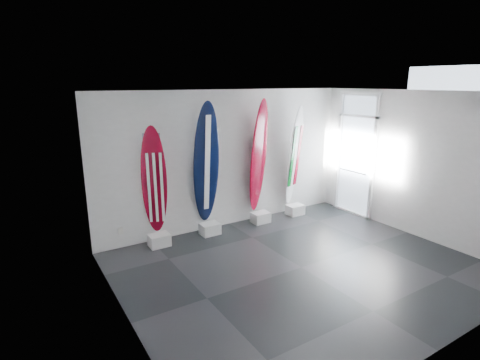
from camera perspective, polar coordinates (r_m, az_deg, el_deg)
floor at (r=6.88m, az=9.22°, el=-12.88°), size 6.00×6.00×0.00m
ceiling at (r=6.12m, az=10.39°, el=12.92°), size 6.00×6.00×0.00m
wall_back at (r=8.31m, az=-1.71°, el=3.12°), size 6.00×0.00×6.00m
wall_front at (r=4.87m, az=29.77°, el=-7.30°), size 6.00×0.00×6.00m
wall_left at (r=4.96m, az=-17.34°, el=-5.60°), size 0.00×5.00×5.00m
wall_right at (r=8.59m, az=24.96°, el=2.12°), size 0.00×5.00×5.00m
display_block_usa at (r=7.73m, az=-12.07°, el=-8.86°), size 0.40×0.30×0.24m
surfboard_usa at (r=7.43m, az=-12.82°, el=-0.11°), size 0.55×0.44×2.15m
display_block_navy at (r=8.14m, az=-4.55°, el=-7.34°), size 0.40×0.30×0.24m
surfboard_navy at (r=7.81m, az=-5.10°, el=2.47°), size 0.59×0.35×2.57m
display_block_swiss at (r=8.77m, az=3.11°, el=-5.65°), size 0.40×0.30×0.24m
surfboard_swiss at (r=8.47m, az=2.86°, el=3.53°), size 0.66×0.50×2.59m
display_block_italy at (r=9.37m, az=8.31°, el=-4.44°), size 0.40×0.30×0.24m
surfboard_italy at (r=9.11m, az=8.20°, el=3.57°), size 0.63×0.51×2.40m
wall_outlet at (r=7.74m, az=-17.56°, el=-7.36°), size 0.09×0.02×0.13m
glass_door at (r=9.49m, az=17.04°, el=3.46°), size 0.12×1.16×2.85m
balcony at (r=10.71m, az=21.38°, el=-0.77°), size 2.80×2.20×1.20m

